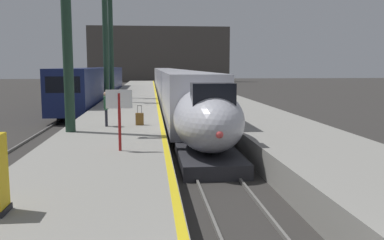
{
  "coord_description": "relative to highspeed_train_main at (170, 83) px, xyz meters",
  "views": [
    {
      "loc": [
        -2.29,
        -4.53,
        3.96
      ],
      "look_at": [
        -0.64,
        11.96,
        1.8
      ],
      "focal_mm": 38.56,
      "sensor_mm": 36.0,
      "label": 1
    }
  ],
  "objects": [
    {
      "name": "departure_info_board",
      "position": [
        -3.38,
        -35.81,
        0.58
      ],
      "size": [
        0.9,
        0.1,
        2.12
      ],
      "color": "maroon",
      "rests_on": "platform_left"
    },
    {
      "name": "rail_secondary_left",
      "position": [
        -8.85,
        -18.04,
        -1.92
      ],
      "size": [
        0.08,
        110.0,
        0.12
      ],
      "primitive_type": "cube",
      "color": "slate",
      "rests_on": "ground"
    },
    {
      "name": "rail_main_left",
      "position": [
        -0.75,
        -18.04,
        -1.92
      ],
      "size": [
        0.08,
        110.0,
        0.12
      ],
      "primitive_type": "cube",
      "color": "slate",
      "rests_on": "ground"
    },
    {
      "name": "rail_secondary_right",
      "position": [
        -7.35,
        -18.04,
        -1.92
      ],
      "size": [
        0.08,
        110.0,
        0.12
      ],
      "primitive_type": "cube",
      "color": "slate",
      "rests_on": "ground"
    },
    {
      "name": "platform_right",
      "position": [
        4.05,
        -20.79,
        -1.45
      ],
      "size": [
        4.8,
        110.0,
        1.05
      ],
      "primitive_type": "cube",
      "color": "gray",
      "rests_on": "ground"
    },
    {
      "name": "platform_left_safety_stripe",
      "position": [
        -1.77,
        -20.79,
        -0.92
      ],
      "size": [
        0.2,
        107.8,
        0.01
      ],
      "primitive_type": "cube",
      "color": "yellow",
      "rests_on": "platform_left"
    },
    {
      "name": "terminus_back_wall",
      "position": [
        0.0,
        56.46,
        5.02
      ],
      "size": [
        36.0,
        2.0,
        14.0
      ],
      "primitive_type": "cube",
      "color": "#4C4742",
      "rests_on": "ground"
    },
    {
      "name": "platform_left",
      "position": [
        -4.05,
        -20.79,
        -1.45
      ],
      "size": [
        4.8,
        110.0,
        1.05
      ],
      "primitive_type": "cube",
      "color": "gray",
      "rests_on": "ground"
    },
    {
      "name": "regional_train_adjacent",
      "position": [
        -8.1,
        -3.84,
        0.15
      ],
      "size": [
        2.85,
        36.6,
        3.8
      ],
      "color": "#141E4C",
      "rests_on": "ground"
    },
    {
      "name": "station_column_distant",
      "position": [
        -5.9,
        -10.9,
        5.15
      ],
      "size": [
        4.0,
        0.68,
        10.23
      ],
      "color": "#1E3828",
      "rests_on": "platform_left"
    },
    {
      "name": "highspeed_train_main",
      "position": [
        0.0,
        0.0,
        0.0
      ],
      "size": [
        2.92,
        74.67,
        3.6
      ],
      "color": "silver",
      "rests_on": "ground"
    },
    {
      "name": "rail_main_right",
      "position": [
        0.75,
        -18.04,
        -1.92
      ],
      "size": [
        0.08,
        110.0,
        0.12
      ],
      "primitive_type": "cube",
      "color": "slate",
      "rests_on": "ground"
    },
    {
      "name": "passenger_near_edge",
      "position": [
        -4.47,
        -29.8,
        0.06
      ],
      "size": [
        0.26,
        0.57,
        1.69
      ],
      "color": "#23232D",
      "rests_on": "platform_left"
    },
    {
      "name": "station_column_far",
      "position": [
        -5.9,
        -15.56,
        5.23
      ],
      "size": [
        4.0,
        0.68,
        10.37
      ],
      "color": "#1E3828",
      "rests_on": "platform_left"
    },
    {
      "name": "rolling_suitcase",
      "position": [
        -2.86,
        -29.51,
        -0.62
      ],
      "size": [
        0.4,
        0.22,
        0.98
      ],
      "color": "brown",
      "rests_on": "platform_left"
    }
  ]
}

